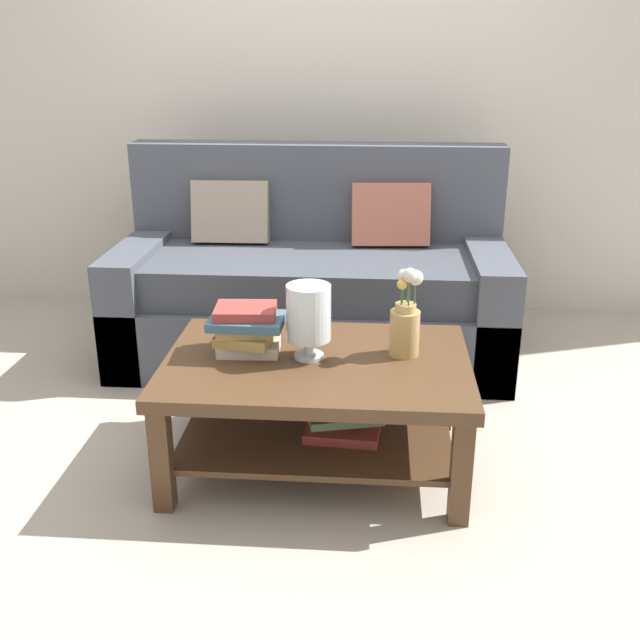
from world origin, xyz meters
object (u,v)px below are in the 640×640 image
Objects in this scene: coffee_table at (319,390)px; flower_pitcher at (406,320)px; glass_hurricane_vase at (309,315)px; book_stack_main at (247,329)px; couch at (313,287)px.

coffee_table is 0.42m from flower_pitcher.
coffee_table is at bearing -18.69° from glass_hurricane_vase.
couch is at bearing 81.73° from book_stack_main.
book_stack_main is 0.25m from glass_hurricane_vase.
glass_hurricane_vase is (0.24, -0.04, 0.08)m from book_stack_main.
couch is 6.98× the size of book_stack_main.
couch is 5.65× the size of flower_pitcher.
coffee_table is at bearing -10.29° from book_stack_main.
flower_pitcher is (0.44, -1.05, 0.22)m from couch.
coffee_table is 4.00× the size of glass_hurricane_vase.
couch is at bearing 94.18° from glass_hurricane_vase.
glass_hurricane_vase is (-0.04, 0.01, 0.30)m from coffee_table.
glass_hurricane_vase is at bearing -170.59° from flower_pitcher.
flower_pitcher is (0.60, 0.02, 0.05)m from book_stack_main.
flower_pitcher is (0.36, 0.06, -0.03)m from glass_hurricane_vase.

